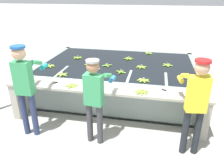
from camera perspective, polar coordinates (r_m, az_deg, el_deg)
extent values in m
plane|color=#A3A099|center=(4.54, -2.64, -11.95)|extent=(80.00, 80.00, 0.00)
cube|color=gray|center=(6.10, 1.57, -1.79)|extent=(4.05, 2.81, 0.06)
cube|color=gray|center=(4.74, -1.24, -4.28)|extent=(4.05, 0.12, 0.84)
cube|color=gray|center=(7.20, 3.49, 5.53)|extent=(4.05, 0.12, 0.84)
cube|color=gray|center=(6.55, -15.59, 2.85)|extent=(0.12, 2.81, 0.84)
cube|color=gray|center=(5.96, 20.56, 0.13)|extent=(0.12, 2.81, 0.84)
cube|color=black|center=(5.93, 1.61, 1.88)|extent=(3.81, 2.57, 0.78)
cube|color=gray|center=(5.50, -12.61, -0.82)|extent=(0.06, 0.80, 0.84)
cube|color=gray|center=(5.23, -4.46, -1.56)|extent=(0.06, 0.80, 0.84)
cube|color=gray|center=(5.08, 4.36, -2.33)|extent=(0.06, 0.80, 0.84)
cube|color=gray|center=(5.06, 13.49, -3.07)|extent=(0.06, 0.80, 0.84)
cube|color=#A8A393|center=(4.32, -2.11, -1.33)|extent=(4.05, 0.45, 0.05)
cube|color=#A8A393|center=(5.26, -22.93, -3.65)|extent=(0.16, 0.41, 0.79)
cube|color=#A8A393|center=(4.52, 22.70, -8.14)|extent=(0.16, 0.41, 0.79)
cylinder|color=navy|center=(4.54, -21.89, -7.26)|extent=(0.11, 0.11, 0.87)
cylinder|color=navy|center=(4.44, -19.67, -7.60)|extent=(0.11, 0.11, 0.87)
cube|color=#38995B|center=(4.18, -22.23, 1.41)|extent=(0.32, 0.18, 0.62)
sphere|color=tan|center=(4.05, -23.21, 7.42)|extent=(0.24, 0.24, 0.24)
cylinder|color=#1E5199|center=(4.02, -23.45, 8.89)|extent=(0.25, 0.25, 0.04)
cylinder|color=#38995B|center=(4.39, -22.80, 5.45)|extent=(0.09, 0.31, 0.18)
cylinder|color=teal|center=(4.64, -20.90, 4.49)|extent=(0.09, 0.20, 0.08)
cylinder|color=#38995B|center=(4.23, -19.12, 5.36)|extent=(0.09, 0.31, 0.18)
cylinder|color=teal|center=(4.49, -17.36, 4.36)|extent=(0.09, 0.20, 0.08)
cylinder|color=#38383D|center=(4.07, -5.82, -9.93)|extent=(0.11, 0.11, 0.78)
cylinder|color=#38383D|center=(4.01, -3.18, -10.49)|extent=(0.11, 0.11, 0.78)
cube|color=#38995B|center=(3.71, -4.84, -1.55)|extent=(0.34, 0.21, 0.56)
sphere|color=#9E704C|center=(3.56, -5.06, 4.51)|extent=(0.21, 0.21, 0.21)
cylinder|color=#9E9E99|center=(3.53, -5.12, 5.99)|extent=(0.22, 0.22, 0.04)
cylinder|color=#38995B|center=(3.91, -5.60, 2.81)|extent=(0.12, 0.32, 0.18)
cylinder|color=teal|center=(4.18, -4.10, 1.83)|extent=(0.11, 0.21, 0.08)
cylinder|color=#38995B|center=(3.79, -1.20, 2.26)|extent=(0.12, 0.32, 0.18)
cylinder|color=teal|center=(4.07, 0.05, 1.29)|extent=(0.11, 0.21, 0.08)
cylinder|color=#1E2328|center=(3.97, 18.52, -11.80)|extent=(0.11, 0.11, 0.83)
cylinder|color=#1E2328|center=(4.02, 21.33, -11.71)|extent=(0.11, 0.11, 0.83)
cube|color=yellow|center=(3.65, 21.45, -2.51)|extent=(0.34, 0.21, 0.59)
sphere|color=tan|center=(3.49, 22.49, 3.98)|extent=(0.23, 0.23, 0.23)
cylinder|color=red|center=(3.46, 22.75, 5.58)|extent=(0.24, 0.24, 0.04)
cylinder|color=yellow|center=(3.75, 18.55, 2.09)|extent=(0.12, 0.32, 0.18)
cylinder|color=gold|center=(4.03, 17.45, 1.19)|extent=(0.11, 0.21, 0.08)
cylinder|color=yellow|center=(3.84, 23.17, 1.91)|extent=(0.12, 0.32, 0.18)
cylinder|color=gold|center=(4.12, 21.77, 1.05)|extent=(0.11, 0.21, 0.08)
ellipsoid|color=#75A333|center=(5.08, 2.89, 3.04)|extent=(0.17, 0.09, 0.04)
ellipsoid|color=#75A333|center=(5.15, 2.65, 3.33)|extent=(0.09, 0.17, 0.04)
ellipsoid|color=#75A333|center=(5.13, 1.81, 3.27)|extent=(0.17, 0.09, 0.04)
ellipsoid|color=#75A333|center=(5.06, 2.04, 2.97)|extent=(0.09, 0.17, 0.04)
cylinder|color=tan|center=(5.09, 2.35, 3.53)|extent=(0.03, 0.03, 0.04)
ellipsoid|color=#93BC3D|center=(5.68, -5.28, 5.19)|extent=(0.17, 0.10, 0.04)
ellipsoid|color=#93BC3D|center=(5.72, -5.62, 5.31)|extent=(0.05, 0.17, 0.04)
ellipsoid|color=#93BC3D|center=(5.72, -6.17, 5.27)|extent=(0.16, 0.13, 0.04)
ellipsoid|color=#93BC3D|center=(5.67, -6.39, 5.10)|extent=(0.17, 0.10, 0.04)
ellipsoid|color=#93BC3D|center=(5.63, -6.05, 4.98)|extent=(0.05, 0.17, 0.04)
ellipsoid|color=#93BC3D|center=(5.63, -5.49, 5.02)|extent=(0.16, 0.13, 0.04)
cylinder|color=tan|center=(5.66, -5.85, 5.49)|extent=(0.03, 0.03, 0.04)
ellipsoid|color=#7FAD33|center=(6.32, -8.52, 6.91)|extent=(0.13, 0.16, 0.04)
ellipsoid|color=#7FAD33|center=(6.35, -8.96, 6.95)|extent=(0.10, 0.17, 0.04)
ellipsoid|color=#7FAD33|center=(6.32, -9.39, 6.85)|extent=(0.17, 0.06, 0.04)
ellipsoid|color=#7FAD33|center=(6.27, -9.36, 6.71)|extent=(0.13, 0.16, 0.04)
ellipsoid|color=#7FAD33|center=(6.24, -8.91, 6.67)|extent=(0.10, 0.17, 0.04)
ellipsoid|color=#7FAD33|center=(6.27, -8.49, 6.78)|extent=(0.17, 0.06, 0.04)
cylinder|color=tan|center=(6.28, -8.96, 7.12)|extent=(0.03, 0.03, 0.04)
ellipsoid|color=#75A333|center=(5.61, -1.44, 5.05)|extent=(0.11, 0.17, 0.04)
ellipsoid|color=#75A333|center=(5.55, -1.83, 4.83)|extent=(0.17, 0.11, 0.04)
ellipsoid|color=#75A333|center=(5.51, -1.12, 4.71)|extent=(0.11, 0.17, 0.04)
ellipsoid|color=#75A333|center=(5.58, -0.74, 4.94)|extent=(0.17, 0.11, 0.04)
cylinder|color=tan|center=(5.55, -1.29, 5.23)|extent=(0.03, 0.03, 0.04)
ellipsoid|color=#93BC3D|center=(6.72, 9.27, 7.86)|extent=(0.13, 0.16, 0.04)
ellipsoid|color=#93BC3D|center=(6.73, 9.93, 7.84)|extent=(0.16, 0.13, 0.04)
ellipsoid|color=#93BC3D|center=(6.81, 9.84, 8.02)|extent=(0.13, 0.16, 0.04)
ellipsoid|color=#93BC3D|center=(6.80, 9.19, 8.04)|extent=(0.16, 0.13, 0.04)
cylinder|color=tan|center=(6.76, 9.58, 8.23)|extent=(0.03, 0.03, 0.04)
ellipsoid|color=#8CB738|center=(5.48, 7.09, 4.40)|extent=(0.17, 0.09, 0.04)
ellipsoid|color=#8CB738|center=(5.44, 7.49, 4.25)|extent=(0.07, 0.17, 0.04)
ellipsoid|color=#8CB738|center=(5.45, 8.05, 4.26)|extent=(0.15, 0.14, 0.04)
ellipsoid|color=#8CB738|center=(5.50, 8.21, 4.43)|extent=(0.17, 0.09, 0.04)
ellipsoid|color=#8CB738|center=(5.54, 7.82, 4.59)|extent=(0.07, 0.17, 0.04)
ellipsoid|color=#8CB738|center=(5.53, 7.26, 4.57)|extent=(0.15, 0.14, 0.04)
cylinder|color=tan|center=(5.48, 7.68, 4.77)|extent=(0.03, 0.03, 0.04)
ellipsoid|color=#93BC3D|center=(5.70, 14.37, 4.62)|extent=(0.06, 0.17, 0.04)
ellipsoid|color=#93BC3D|center=(5.75, 14.81, 4.73)|extent=(0.17, 0.06, 0.04)
ellipsoid|color=#93BC3D|center=(5.80, 14.49, 4.93)|extent=(0.11, 0.17, 0.04)
ellipsoid|color=#93BC3D|center=(5.79, 13.87, 4.95)|extent=(0.15, 0.15, 0.04)
ellipsoid|color=#93BC3D|center=(5.73, 13.78, 4.76)|extent=(0.17, 0.11, 0.04)
cylinder|color=tan|center=(5.75, 14.30, 5.13)|extent=(0.03, 0.03, 0.04)
ellipsoid|color=#9EC642|center=(5.10, -12.32, 2.57)|extent=(0.13, 0.16, 0.04)
ellipsoid|color=#9EC642|center=(5.12, -12.97, 2.62)|extent=(0.13, 0.16, 0.04)
ellipsoid|color=#9EC642|center=(5.08, -13.47, 2.39)|extent=(0.17, 0.08, 0.04)
ellipsoid|color=#9EC642|center=(5.03, -13.12, 2.20)|extent=(0.04, 0.17, 0.04)
ellipsoid|color=#9EC642|center=(5.04, -12.40, 2.31)|extent=(0.17, 0.09, 0.04)
cylinder|color=tan|center=(5.06, -12.89, 2.79)|extent=(0.03, 0.03, 0.04)
ellipsoid|color=#7FAD33|center=(6.10, 4.16, 6.50)|extent=(0.08, 0.17, 0.04)
ellipsoid|color=#7FAD33|center=(6.10, 4.68, 6.50)|extent=(0.14, 0.15, 0.04)
ellipsoid|color=#7FAD33|center=(6.15, 4.90, 6.63)|extent=(0.17, 0.07, 0.04)
ellipsoid|color=#7FAD33|center=(6.20, 4.60, 6.76)|extent=(0.08, 0.17, 0.04)
ellipsoid|color=#7FAD33|center=(6.19, 4.09, 6.76)|extent=(0.14, 0.15, 0.04)
ellipsoid|color=#7FAD33|center=(6.14, 3.87, 6.63)|extent=(0.17, 0.07, 0.04)
cylinder|color=tan|center=(6.14, 4.39, 6.95)|extent=(0.03, 0.03, 0.04)
ellipsoid|color=#93BC3D|center=(4.70, 8.78, 1.06)|extent=(0.16, 0.12, 0.04)
ellipsoid|color=#93BC3D|center=(4.73, 8.31, 1.21)|extent=(0.05, 0.17, 0.04)
ellipsoid|color=#93BC3D|center=(4.71, 7.75, 1.19)|extent=(0.15, 0.15, 0.04)
ellipsoid|color=#93BC3D|center=(4.67, 7.52, 1.00)|extent=(0.17, 0.05, 0.04)
ellipsoid|color=#93BC3D|center=(4.64, 7.79, 0.79)|extent=(0.12, 0.16, 0.04)
ellipsoid|color=#93BC3D|center=(4.63, 8.37, 0.71)|extent=(0.09, 0.17, 0.04)
ellipsoid|color=#93BC3D|center=(4.66, 8.81, 0.84)|extent=(0.17, 0.09, 0.04)
cylinder|color=tan|center=(4.66, 8.22, 1.38)|extent=(0.03, 0.03, 0.04)
ellipsoid|color=#9EC642|center=(5.70, -16.39, 4.39)|extent=(0.10, 0.17, 0.04)
ellipsoid|color=#9EC642|center=(5.69, -15.87, 4.39)|extent=(0.13, 0.16, 0.04)
ellipsoid|color=#9EC642|center=(5.72, -15.46, 4.55)|extent=(0.17, 0.06, 0.04)
ellipsoid|color=#9EC642|center=(5.77, -15.57, 4.70)|extent=(0.10, 0.17, 0.04)
ellipsoid|color=#9EC642|center=(5.79, -16.08, 4.70)|extent=(0.13, 0.16, 0.04)
ellipsoid|color=#9EC642|center=(5.76, -16.49, 4.55)|extent=(0.17, 0.06, 0.04)
cylinder|color=tan|center=(5.73, -16.02, 4.89)|extent=(0.03, 0.03, 0.04)
ellipsoid|color=#8CB738|center=(4.39, -10.15, -0.67)|extent=(0.16, 0.13, 0.04)
ellipsoid|color=#8CB738|center=(4.43, -9.81, -0.39)|extent=(0.17, 0.10, 0.04)
ellipsoid|color=#8CB738|center=(4.47, -10.18, -0.18)|extent=(0.06, 0.17, 0.04)
ellipsoid|color=#8CB738|center=(4.47, -10.89, -0.23)|extent=(0.16, 0.13, 0.04)
ellipsoid|color=#8CB738|center=(4.43, -11.23, -0.50)|extent=(0.17, 0.10, 0.04)
ellipsoid|color=#8CB738|center=(4.39, -10.87, -0.72)|extent=(0.06, 0.17, 0.04)
cylinder|color=tan|center=(4.42, -10.56, -0.03)|extent=(0.03, 0.03, 0.04)
ellipsoid|color=#7FAD33|center=(4.18, 7.94, -1.79)|extent=(0.08, 0.17, 0.04)
ellipsoid|color=#7FAD33|center=(4.17, 7.29, -1.78)|extent=(0.13, 0.16, 0.04)
ellipsoid|color=#7FAD33|center=(4.13, 6.93, -2.00)|extent=(0.17, 0.04, 0.04)
ellipsoid|color=#7FAD33|center=(4.09, 7.14, -2.28)|extent=(0.14, 0.15, 0.04)
ellipsoid|color=#7FAD33|center=(4.08, 7.77, -2.41)|extent=(0.07, 0.17, 0.04)
ellipsoid|color=#7FAD33|center=(4.10, 8.33, -2.29)|extent=(0.17, 0.11, 0.04)
ellipsoid|color=#7FAD33|center=(4.15, 8.41, -2.01)|extent=(0.17, 0.10, 0.04)
cylinder|color=tan|center=(4.11, 7.71, -1.63)|extent=(0.03, 0.03, 0.04)
ellipsoid|color=#8CB738|center=(5.00, -20.41, 1.23)|extent=(0.05, 0.17, 0.04)
ellipsoid|color=#8CB738|center=(4.99, -21.28, 1.05)|extent=(0.17, 0.05, 0.04)
ellipsoid|color=#8CB738|center=(4.92, -21.12, 0.76)|extent=(0.05, 0.17, 0.04)
ellipsoid|color=#8CB738|center=(4.93, -20.24, 0.93)|extent=(0.17, 0.05, 0.04)
cylinder|color=tan|center=(4.94, -20.82, 1.37)|extent=(0.03, 0.03, 0.04)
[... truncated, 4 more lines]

